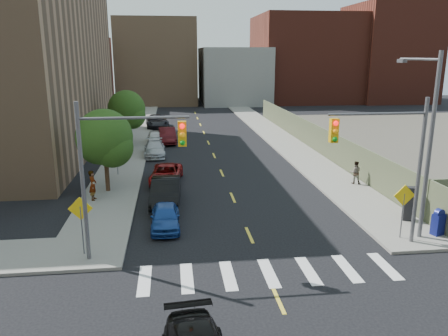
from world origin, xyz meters
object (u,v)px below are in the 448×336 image
object	(u,v)px
parked_car_silver	(154,149)
mailbox	(438,222)
parked_car_grey	(157,121)
parked_car_maroon	(167,135)
parked_car_red	(166,174)
parked_car_white	(156,137)
parked_car_blue	(165,216)
parked_car_black	(166,192)
pedestrian_east	(355,172)
payphone	(409,204)
pedestrian_west	(93,185)

from	to	relation	value
parked_car_silver	mailbox	bearing A→B (deg)	-56.38
parked_car_grey	parked_car_maroon	bearing A→B (deg)	-87.58
parked_car_red	parked_car_white	bearing A→B (deg)	100.09
parked_car_red	parked_car_white	xyz separation A→B (m)	(-1.17, 13.93, 0.06)
parked_car_blue	parked_car_grey	xyz separation A→B (m)	(-1.30, 32.88, 0.16)
parked_car_black	parked_car_red	distance (m)	4.71
parked_car_black	pedestrian_east	size ratio (longest dim) A/B	3.06
parked_car_silver	parked_car_blue	bearing A→B (deg)	-88.78
parked_car_grey	parked_car_red	bearing A→B (deg)	-91.99
parked_car_white	parked_car_grey	world-z (taller)	parked_car_grey
parked_car_white	parked_car_grey	size ratio (longest dim) A/B	0.72
parked_car_red	pedestrian_east	xyz separation A→B (m)	(12.97, -2.33, 0.30)
pedestrian_east	payphone	bearing A→B (deg)	106.85
parked_car_red	mailbox	world-z (taller)	mailbox
parked_car_maroon	parked_car_black	bearing A→B (deg)	-93.68
parked_car_blue	parked_car_black	bearing A→B (deg)	89.84
parked_car_maroon	parked_car_grey	size ratio (longest dim) A/B	0.84
parked_car_red	pedestrian_west	world-z (taller)	pedestrian_west
parked_car_black	parked_car_white	bearing A→B (deg)	96.31
parked_car_maroon	parked_car_silver	bearing A→B (deg)	-104.24
parked_car_black	mailbox	world-z (taller)	parked_car_black
parked_car_white	payphone	distance (m)	27.18
parked_car_black	parked_car_red	world-z (taller)	parked_car_black
mailbox	parked_car_white	bearing A→B (deg)	100.46
parked_car_black	parked_car_maroon	bearing A→B (deg)	92.72
parked_car_silver	pedestrian_west	distance (m)	12.76
parked_car_silver	parked_car_black	bearing A→B (deg)	-87.73
payphone	pedestrian_east	distance (m)	6.93
parked_car_silver	parked_car_maroon	world-z (taller)	parked_car_maroon
pedestrian_east	parked_car_red	bearing A→B (deg)	6.41
parked_car_blue	mailbox	distance (m)	13.70
parked_car_black	mailbox	size ratio (longest dim) A/B	3.56
pedestrian_west	parked_car_red	bearing A→B (deg)	-45.89
parked_car_grey	parked_car_blue	bearing A→B (deg)	-92.77
parked_car_blue	parked_car_white	bearing A→B (deg)	92.83
pedestrian_west	parked_car_maroon	bearing A→B (deg)	-9.76
parked_car_silver	parked_car_maroon	size ratio (longest dim) A/B	0.94
parked_car_maroon	pedestrian_east	bearing A→B (deg)	-56.07
payphone	pedestrian_west	bearing A→B (deg)	-179.96
parked_car_maroon	mailbox	size ratio (longest dim) A/B	3.52
parked_car_black	payphone	distance (m)	13.77
pedestrian_west	payphone	bearing A→B (deg)	-103.73
parked_car_white	parked_car_maroon	size ratio (longest dim) A/B	0.86
pedestrian_east	parked_car_maroon	bearing A→B (deg)	-35.77
mailbox	pedestrian_west	bearing A→B (deg)	137.44
parked_car_blue	parked_car_grey	bearing A→B (deg)	92.10
parked_car_red	parked_car_maroon	xyz separation A→B (m)	(0.00, 14.50, 0.15)
parked_car_maroon	payphone	world-z (taller)	payphone
parked_car_red	pedestrian_east	size ratio (longest dim) A/B	2.89
parked_car_silver	pedestrian_east	bearing A→B (deg)	-40.27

